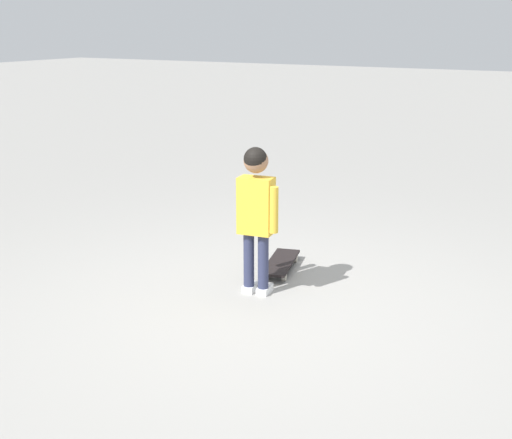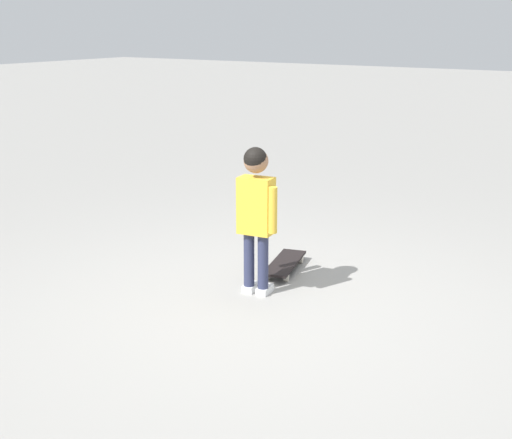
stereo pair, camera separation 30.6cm
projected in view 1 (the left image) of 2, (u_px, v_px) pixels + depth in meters
The scene contains 3 objects.
ground_plane at pixel (270, 313), 4.63m from camera, with size 50.00×50.00×0.00m, color gray.
child_person at pixel (256, 205), 4.78m from camera, with size 0.39×0.21×1.06m.
skateboard at pixel (281, 263), 5.40m from camera, with size 0.34×0.65×0.07m.
Camera 1 is at (2.00, -3.78, 1.88)m, focal length 48.52 mm.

